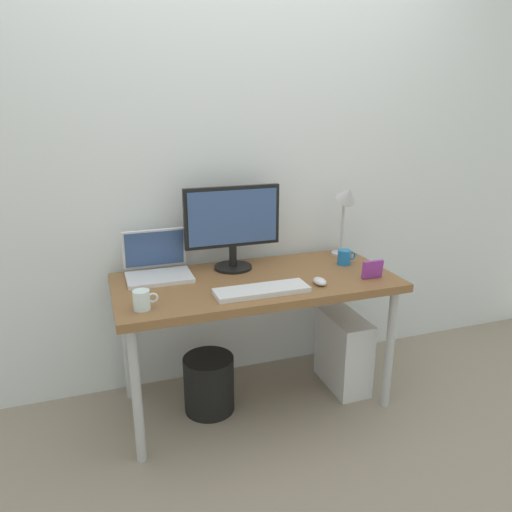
{
  "coord_description": "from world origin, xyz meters",
  "views": [
    {
      "loc": [
        -0.74,
        -2.14,
        1.54
      ],
      "look_at": [
        0.0,
        0.0,
        0.82
      ],
      "focal_mm": 33.96,
      "sensor_mm": 36.0,
      "label": 1
    }
  ],
  "objects_px": {
    "keyboard": "(262,290)",
    "monitor": "(233,223)",
    "coffee_mug": "(345,257)",
    "computer_tower": "(343,351)",
    "desk": "(256,291)",
    "mouse": "(320,281)",
    "wastebasket": "(209,384)",
    "desk_lamp": "(346,205)",
    "glass_cup": "(142,300)",
    "laptop": "(157,265)",
    "photo_frame": "(372,269)"
  },
  "relations": [
    {
      "from": "keyboard",
      "to": "monitor",
      "type": "bearing_deg",
      "value": 94.09
    },
    {
      "from": "coffee_mug",
      "to": "computer_tower",
      "type": "relative_size",
      "value": 0.25
    },
    {
      "from": "desk",
      "to": "mouse",
      "type": "distance_m",
      "value": 0.33
    },
    {
      "from": "mouse",
      "to": "monitor",
      "type": "bearing_deg",
      "value": 131.77
    },
    {
      "from": "desk",
      "to": "coffee_mug",
      "type": "relative_size",
      "value": 13.21
    },
    {
      "from": "monitor",
      "to": "wastebasket",
      "type": "relative_size",
      "value": 1.68
    },
    {
      "from": "computer_tower",
      "to": "desk_lamp",
      "type": "bearing_deg",
      "value": 68.11
    },
    {
      "from": "desk",
      "to": "keyboard",
      "type": "relative_size",
      "value": 3.16
    },
    {
      "from": "mouse",
      "to": "glass_cup",
      "type": "height_order",
      "value": "glass_cup"
    },
    {
      "from": "laptop",
      "to": "mouse",
      "type": "bearing_deg",
      "value": -27.87
    },
    {
      "from": "desk",
      "to": "laptop",
      "type": "height_order",
      "value": "laptop"
    },
    {
      "from": "wastebasket",
      "to": "desk_lamp",
      "type": "bearing_deg",
      "value": 12.03
    },
    {
      "from": "laptop",
      "to": "wastebasket",
      "type": "distance_m",
      "value": 0.67
    },
    {
      "from": "desk",
      "to": "glass_cup",
      "type": "xyz_separation_m",
      "value": [
        -0.58,
        -0.2,
        0.11
      ]
    },
    {
      "from": "glass_cup",
      "to": "monitor",
      "type": "bearing_deg",
      "value": 36.86
    },
    {
      "from": "coffee_mug",
      "to": "desk",
      "type": "bearing_deg",
      "value": -173.36
    },
    {
      "from": "desk",
      "to": "wastebasket",
      "type": "height_order",
      "value": "desk"
    },
    {
      "from": "coffee_mug",
      "to": "monitor",
      "type": "bearing_deg",
      "value": 167.71
    },
    {
      "from": "laptop",
      "to": "keyboard",
      "type": "distance_m",
      "value": 0.57
    },
    {
      "from": "keyboard",
      "to": "mouse",
      "type": "xyz_separation_m",
      "value": [
        0.3,
        0.01,
        0.01
      ]
    },
    {
      "from": "monitor",
      "to": "computer_tower",
      "type": "bearing_deg",
      "value": -18.98
    },
    {
      "from": "photo_frame",
      "to": "wastebasket",
      "type": "distance_m",
      "value": 1.02
    },
    {
      "from": "coffee_mug",
      "to": "laptop",
      "type": "bearing_deg",
      "value": 171.69
    },
    {
      "from": "desk",
      "to": "wastebasket",
      "type": "distance_m",
      "value": 0.55
    },
    {
      "from": "desk",
      "to": "desk_lamp",
      "type": "xyz_separation_m",
      "value": [
        0.6,
        0.19,
        0.36
      ]
    },
    {
      "from": "desk_lamp",
      "to": "wastebasket",
      "type": "xyz_separation_m",
      "value": [
        -0.85,
        -0.18,
        -0.85
      ]
    },
    {
      "from": "glass_cup",
      "to": "wastebasket",
      "type": "xyz_separation_m",
      "value": [
        0.32,
        0.21,
        -0.59
      ]
    },
    {
      "from": "desk",
      "to": "desk_lamp",
      "type": "bearing_deg",
      "value": 17.75
    },
    {
      "from": "computer_tower",
      "to": "wastebasket",
      "type": "relative_size",
      "value": 1.4
    },
    {
      "from": "coffee_mug",
      "to": "wastebasket",
      "type": "bearing_deg",
      "value": -176.2
    },
    {
      "from": "wastebasket",
      "to": "monitor",
      "type": "bearing_deg",
      "value": 43.2
    },
    {
      "from": "desk",
      "to": "coffee_mug",
      "type": "bearing_deg",
      "value": 6.64
    },
    {
      "from": "mouse",
      "to": "coffee_mug",
      "type": "relative_size",
      "value": 0.85
    },
    {
      "from": "computer_tower",
      "to": "desk",
      "type": "bearing_deg",
      "value": 179.06
    },
    {
      "from": "desk_lamp",
      "to": "photo_frame",
      "type": "height_order",
      "value": "desk_lamp"
    },
    {
      "from": "laptop",
      "to": "mouse",
      "type": "relative_size",
      "value": 3.56
    },
    {
      "from": "monitor",
      "to": "wastebasket",
      "type": "distance_m",
      "value": 0.84
    },
    {
      "from": "mouse",
      "to": "computer_tower",
      "type": "xyz_separation_m",
      "value": [
        0.25,
        0.17,
        -0.51
      ]
    },
    {
      "from": "desk_lamp",
      "to": "keyboard",
      "type": "bearing_deg",
      "value": -149.4
    },
    {
      "from": "desk",
      "to": "photo_frame",
      "type": "xyz_separation_m",
      "value": [
        0.55,
        -0.18,
        0.11
      ]
    },
    {
      "from": "desk",
      "to": "laptop",
      "type": "bearing_deg",
      "value": 155.74
    },
    {
      "from": "glass_cup",
      "to": "keyboard",
      "type": "bearing_deg",
      "value": 1.39
    },
    {
      "from": "desk_lamp",
      "to": "keyboard",
      "type": "distance_m",
      "value": 0.79
    },
    {
      "from": "keyboard",
      "to": "coffee_mug",
      "type": "relative_size",
      "value": 4.18
    },
    {
      "from": "laptop",
      "to": "desk_lamp",
      "type": "bearing_deg",
      "value": -0.8
    },
    {
      "from": "desk_lamp",
      "to": "photo_frame",
      "type": "xyz_separation_m",
      "value": [
        -0.05,
        -0.37,
        -0.25
      ]
    },
    {
      "from": "computer_tower",
      "to": "keyboard",
      "type": "bearing_deg",
      "value": -162.47
    },
    {
      "from": "glass_cup",
      "to": "photo_frame",
      "type": "xyz_separation_m",
      "value": [
        1.13,
        0.01,
        0.0
      ]
    },
    {
      "from": "mouse",
      "to": "photo_frame",
      "type": "relative_size",
      "value": 0.82
    },
    {
      "from": "wastebasket",
      "to": "coffee_mug",
      "type": "bearing_deg",
      "value": 3.8
    }
  ]
}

